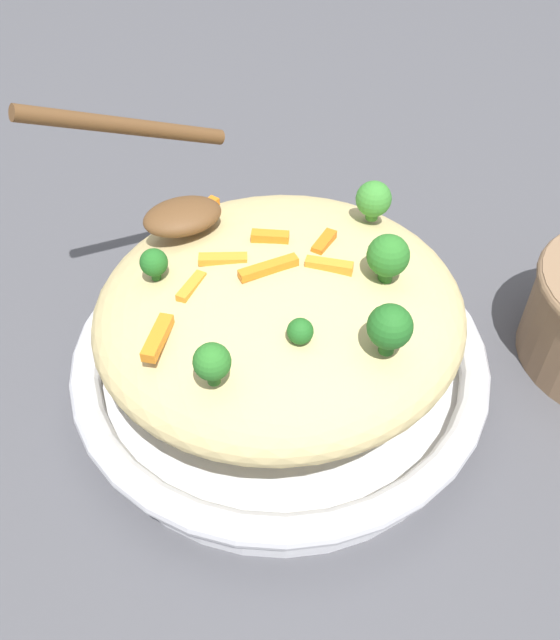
{
  "coord_description": "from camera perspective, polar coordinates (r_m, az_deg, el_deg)",
  "views": [
    {
      "loc": [
        0.14,
        0.31,
        0.41
      ],
      "look_at": [
        0.0,
        0.0,
        0.07
      ],
      "focal_mm": 37.97,
      "sensor_mm": 36.0,
      "label": 1
    }
  ],
  "objects": [
    {
      "name": "ground_plane",
      "position": [
        0.53,
        0.0,
        -5.55
      ],
      "size": [
        2.4,
        2.4,
        0.0
      ],
      "primitive_type": "plane",
      "color": "#4C4C51"
    },
    {
      "name": "serving_bowl",
      "position": [
        0.51,
        0.0,
        -3.67
      ],
      "size": [
        0.31,
        0.31,
        0.05
      ],
      "color": "silver",
      "rests_on": "ground_plane"
    },
    {
      "name": "pasta_mound",
      "position": [
        0.47,
        0.0,
        0.89
      ],
      "size": [
        0.26,
        0.25,
        0.08
      ],
      "primitive_type": "ellipsoid",
      "color": "#D1BA7A",
      "rests_on": "serving_bowl"
    },
    {
      "name": "carrot_piece_0",
      "position": [
        0.45,
        4.16,
        4.56
      ],
      "size": [
        0.03,
        0.02,
        0.01
      ],
      "primitive_type": "cube",
      "rotation": [
        0.0,
        0.0,
        2.49
      ],
      "color": "orange",
      "rests_on": "pasta_mound"
    },
    {
      "name": "carrot_piece_1",
      "position": [
        0.47,
        3.73,
        6.53
      ],
      "size": [
        0.02,
        0.02,
        0.01
      ],
      "primitive_type": "cube",
      "rotation": [
        0.0,
        0.0,
        0.66
      ],
      "color": "orange",
      "rests_on": "pasta_mound"
    },
    {
      "name": "carrot_piece_2",
      "position": [
        0.45,
        -4.83,
        5.15
      ],
      "size": [
        0.03,
        0.02,
        0.01
      ],
      "primitive_type": "cube",
      "rotation": [
        0.0,
        0.0,
        2.75
      ],
      "color": "orange",
      "rests_on": "pasta_mound"
    },
    {
      "name": "carrot_piece_3",
      "position": [
        0.47,
        -0.84,
        7.02
      ],
      "size": [
        0.03,
        0.02,
        0.01
      ],
      "primitive_type": "cube",
      "rotation": [
        0.0,
        0.0,
        2.63
      ],
      "color": "orange",
      "rests_on": "pasta_mound"
    },
    {
      "name": "carrot_piece_4",
      "position": [
        0.44,
        -1.0,
        4.47
      ],
      "size": [
        0.04,
        0.01,
        0.01
      ],
      "primitive_type": "cube",
      "rotation": [
        0.0,
        0.0,
        3.17
      ],
      "color": "orange",
      "rests_on": "pasta_mound"
    },
    {
      "name": "carrot_piece_5",
      "position": [
        0.5,
        -6.79,
        9.0
      ],
      "size": [
        0.04,
        0.03,
        0.01
      ],
      "primitive_type": "cube",
      "rotation": [
        0.0,
        0.0,
        3.69
      ],
      "color": "orange",
      "rests_on": "pasta_mound"
    },
    {
      "name": "carrot_piece_6",
      "position": [
        0.41,
        -10.27,
        -1.48
      ],
      "size": [
        0.03,
        0.03,
        0.01
      ],
      "primitive_type": "cube",
      "rotation": [
        0.0,
        0.0,
        0.93
      ],
      "color": "orange",
      "rests_on": "pasta_mound"
    },
    {
      "name": "carrot_piece_7",
      "position": [
        0.44,
        -7.48,
        2.79
      ],
      "size": [
        0.03,
        0.02,
        0.01
      ],
      "primitive_type": "cube",
      "rotation": [
        0.0,
        0.0,
        3.85
      ],
      "color": "orange",
      "rests_on": "pasta_mound"
    },
    {
      "name": "broccoli_floret_0",
      "position": [
        0.38,
        -5.75,
        -3.58
      ],
      "size": [
        0.02,
        0.02,
        0.03
      ],
      "color": "#296820",
      "rests_on": "pasta_mound"
    },
    {
      "name": "broccoli_floret_1",
      "position": [
        0.4,
        1.72,
        -0.97
      ],
      "size": [
        0.02,
        0.02,
        0.02
      ],
      "color": "#205B1C",
      "rests_on": "pasta_mound"
    },
    {
      "name": "broccoli_floret_2",
      "position": [
        0.44,
        9.09,
        5.31
      ],
      "size": [
        0.03,
        0.03,
        0.04
      ],
      "color": "#296820",
      "rests_on": "pasta_mound"
    },
    {
      "name": "broccoli_floret_3",
      "position": [
        0.49,
        7.89,
        10.04
      ],
      "size": [
        0.03,
        0.03,
        0.03
      ],
      "color": "#377928",
      "rests_on": "pasta_mound"
    },
    {
      "name": "broccoli_floret_4",
      "position": [
        0.45,
        -10.58,
        4.75
      ],
      "size": [
        0.02,
        0.02,
        0.02
      ],
      "color": "#205B1C",
      "rests_on": "pasta_mound"
    },
    {
      "name": "broccoli_floret_5",
      "position": [
        0.39,
        9.24,
        -0.63
      ],
      "size": [
        0.03,
        0.03,
        0.03
      ],
      "color": "#205B1C",
      "rests_on": "pasta_mound"
    },
    {
      "name": "serving_spoon",
      "position": [
        0.5,
        -9.96,
        11.4
      ],
      "size": [
        0.16,
        0.11,
        0.08
      ],
      "color": "brown",
      "rests_on": "pasta_mound"
    }
  ]
}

